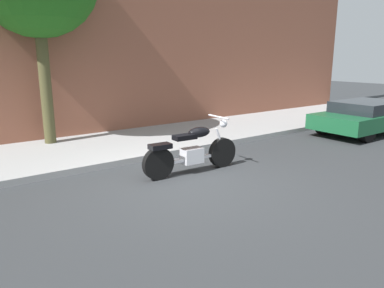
{
  "coord_description": "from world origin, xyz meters",
  "views": [
    {
      "loc": [
        -3.93,
        -5.52,
        2.39
      ],
      "look_at": [
        0.48,
        0.44,
        0.62
      ],
      "focal_mm": 34.3,
      "sensor_mm": 36.0,
      "label": 1
    }
  ],
  "objects": [
    {
      "name": "ground_plane",
      "position": [
        0.0,
        0.0,
        0.0
      ],
      "size": [
        60.0,
        60.0,
        0.0
      ],
      "primitive_type": "plane",
      "color": "#303335"
    },
    {
      "name": "parked_car_green",
      "position": [
        7.47,
        0.45,
        0.55
      ],
      "size": [
        4.07,
        1.78,
        1.03
      ],
      "color": "black",
      "rests_on": "ground"
    },
    {
      "name": "motorcycle",
      "position": [
        0.48,
        0.45,
        0.46
      ],
      "size": [
        2.26,
        0.7,
        1.15
      ],
      "color": "black",
      "rests_on": "ground"
    },
    {
      "name": "sidewalk",
      "position": [
        0.0,
        3.39,
        0.07
      ],
      "size": [
        24.59,
        3.21,
        0.14
      ],
      "primitive_type": "cube",
      "color": "#9B9B9B",
      "rests_on": "ground"
    }
  ]
}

